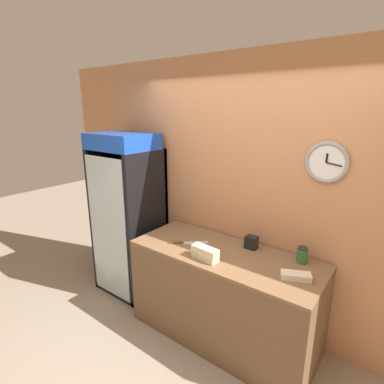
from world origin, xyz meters
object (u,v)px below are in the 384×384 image
Objects in this scene: sandwich_stack_bottom at (205,256)px; condiment_jar at (302,255)px; sandwich_stack_middle at (205,250)px; sandwich_flat_left at (296,276)px; beverage_cooler at (131,207)px; chefs_knife at (184,242)px; napkin_dispenser at (251,242)px.

condiment_jar reaches higher than sandwich_stack_bottom.
sandwich_flat_left is (0.74, 0.17, -0.06)m from sandwich_stack_middle.
condiment_jar is (1.99, 0.15, -0.07)m from beverage_cooler.
chefs_knife is 1.10m from condiment_jar.
sandwich_flat_left is at bearing 12.82° from sandwich_stack_middle.
chefs_knife is (-0.35, 0.14, -0.08)m from sandwich_stack_middle.
sandwich_stack_bottom is 1.01× the size of sandwich_stack_middle.
beverage_cooler is 13.66× the size of condiment_jar.
sandwich_stack_bottom is at bearing -13.42° from beverage_cooler.
beverage_cooler reaches higher than sandwich_stack_middle.
sandwich_stack_middle is (0.00, 0.00, 0.06)m from sandwich_stack_bottom.
sandwich_stack_middle is 0.77m from sandwich_flat_left.
chefs_knife is at bearing -163.23° from condiment_jar.
napkin_dispenser reaches higher than chefs_knife.
sandwich_flat_left is 1.75× the size of condiment_jar.
napkin_dispenser is at bearing -178.02° from condiment_jar.
beverage_cooler reaches higher than sandwich_stack_bottom.
chefs_knife is (0.95, -0.17, -0.13)m from beverage_cooler.
beverage_cooler is 2.05m from sandwich_flat_left.
sandwich_flat_left is at bearing -3.93° from beverage_cooler.
beverage_cooler is 7.28× the size of sandwich_stack_bottom.
chefs_knife is 2.49× the size of napkin_dispenser.
sandwich_stack_middle is 0.83m from condiment_jar.
beverage_cooler is 1.34m from sandwich_stack_middle.
condiment_jar is at bearing 4.23° from beverage_cooler.
condiment_jar is at bearing 16.77° from chefs_knife.
sandwich_flat_left is 0.83× the size of chefs_knife.
condiment_jar is (-0.05, 0.29, 0.04)m from sandwich_flat_left.
condiment_jar is at bearing 1.98° from napkin_dispenser.
sandwich_stack_middle reaches higher than sandwich_flat_left.
sandwich_stack_bottom is (1.30, -0.31, -0.11)m from beverage_cooler.
napkin_dispenser reaches higher than sandwich_flat_left.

